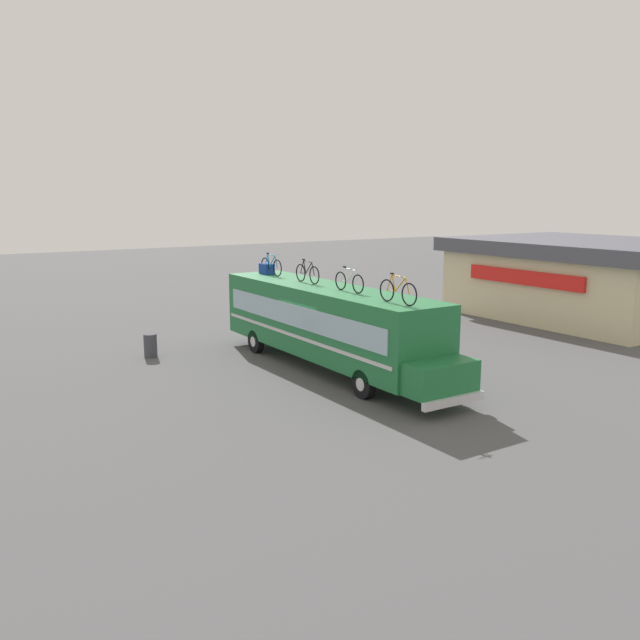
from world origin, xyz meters
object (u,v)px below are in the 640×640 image
(rooftop_bicycle_2, at_px, (307,273))
(rooftop_bicycle_4, at_px, (398,291))
(bus, at_px, (328,322))
(rooftop_bicycle_1, at_px, (271,266))
(trash_bin, at_px, (150,346))
(luggage_bag_1, at_px, (267,269))
(rooftop_bicycle_3, at_px, (349,281))

(rooftop_bicycle_2, height_order, rooftop_bicycle_4, rooftop_bicycle_4)
(bus, xyz_separation_m, rooftop_bicycle_1, (-4.33, 0.03, 1.64))
(trash_bin, bearing_deg, luggage_bag_1, 85.89)
(rooftop_bicycle_2, xyz_separation_m, rooftop_bicycle_4, (5.67, -0.28, 0.01))
(bus, relative_size, rooftop_bicycle_2, 7.49)
(bus, relative_size, trash_bin, 13.49)
(rooftop_bicycle_3, distance_m, trash_bin, 8.67)
(bus, distance_m, luggage_bag_1, 5.09)
(bus, height_order, rooftop_bicycle_3, rooftop_bicycle_3)
(rooftop_bicycle_3, bearing_deg, luggage_bag_1, 178.70)
(bus, bearing_deg, luggage_bag_1, 178.75)
(luggage_bag_1, distance_m, rooftop_bicycle_4, 9.12)
(rooftop_bicycle_1, bearing_deg, bus, -0.37)
(rooftop_bicycle_2, relative_size, rooftop_bicycle_3, 0.99)
(rooftop_bicycle_3, bearing_deg, rooftop_bicycle_2, 179.46)
(luggage_bag_1, height_order, rooftop_bicycle_1, rooftop_bicycle_1)
(bus, bearing_deg, rooftop_bicycle_1, 179.63)
(luggage_bag_1, relative_size, trash_bin, 0.70)
(rooftop_bicycle_3, xyz_separation_m, trash_bin, (-6.57, -4.86, -2.90))
(bus, height_order, rooftop_bicycle_1, rooftop_bicycle_1)
(bus, xyz_separation_m, trash_bin, (-5.23, -4.89, -1.28))
(luggage_bag_1, relative_size, rooftop_bicycle_3, 0.39)
(bus, distance_m, trash_bin, 7.28)
(bus, xyz_separation_m, rooftop_bicycle_3, (1.34, -0.03, 1.62))
(bus, height_order, rooftop_bicycle_2, rooftop_bicycle_2)
(rooftop_bicycle_2, relative_size, trash_bin, 1.80)
(bus, distance_m, rooftop_bicycle_1, 4.64)
(bus, distance_m, rooftop_bicycle_2, 2.17)
(rooftop_bicycle_1, distance_m, rooftop_bicycle_4, 8.58)
(rooftop_bicycle_3, xyz_separation_m, rooftop_bicycle_4, (2.91, -0.25, 0.02))
(bus, height_order, trash_bin, bus)
(rooftop_bicycle_1, xyz_separation_m, trash_bin, (-0.90, -4.92, -2.93))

